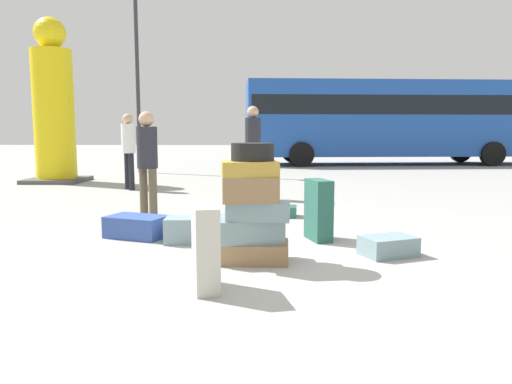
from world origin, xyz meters
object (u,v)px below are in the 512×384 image
object	(u,v)px
suitcase_teal_behind_tower	(273,211)
person_tourist_with_camera	(253,144)
suitcase_navy_upright_blue	(137,227)
suitcase_slate_left_side	(388,246)
suitcase_teal_right_side	(318,210)
suitcase_tower	(252,211)
suitcase_slate_white_trunk	(189,230)
person_passerby_in_red	(147,156)
yellow_dummy_statue	(54,110)
suitcase_cream_foreground_near	(205,248)
parked_bus	(388,117)
person_bearded_onlooker	(129,145)
suitcase_slate_foreground_far	(228,224)
lamp_post	(136,38)

from	to	relation	value
suitcase_teal_behind_tower	person_tourist_with_camera	world-z (taller)	person_tourist_with_camera
suitcase_navy_upright_blue	suitcase_slate_left_side	bearing A→B (deg)	3.34
suitcase_slate_left_side	suitcase_teal_right_side	xyz separation A→B (m)	(-0.65, 0.73, 0.26)
suitcase_tower	suitcase_teal_right_side	distance (m)	1.27
suitcase_slate_white_trunk	person_tourist_with_camera	xyz separation A→B (m)	(0.66, 3.73, 0.91)
suitcase_teal_behind_tower	person_passerby_in_red	world-z (taller)	person_passerby_in_red
suitcase_slate_left_side	yellow_dummy_statue	bearing A→B (deg)	110.30
suitcase_tower	yellow_dummy_statue	xyz separation A→B (m)	(-5.19, 7.58, 1.30)
suitcase_teal_right_side	suitcase_cream_foreground_near	world-z (taller)	suitcase_teal_right_side
yellow_dummy_statue	parked_bus	size ratio (longest dim) A/B	0.37
suitcase_teal_behind_tower	person_bearded_onlooker	size ratio (longest dim) A/B	0.43
person_bearded_onlooker	suitcase_cream_foreground_near	bearing A→B (deg)	-19.46
suitcase_navy_upright_blue	parked_bus	world-z (taller)	parked_bus
suitcase_tower	suitcase_navy_upright_blue	size ratio (longest dim) A/B	1.67
suitcase_slate_foreground_far	suitcase_slate_white_trunk	bearing A→B (deg)	-122.28
parked_bus	lamp_post	xyz separation A→B (m)	(-8.71, -3.90, 2.26)
suitcase_slate_white_trunk	parked_bus	world-z (taller)	parked_bus
yellow_dummy_statue	lamp_post	size ratio (longest dim) A/B	0.65
person_passerby_in_red	suitcase_teal_right_side	bearing A→B (deg)	9.16
person_passerby_in_red	yellow_dummy_statue	world-z (taller)	yellow_dummy_statue
person_bearded_onlooker	person_passerby_in_red	size ratio (longest dim) A/B	1.06
suitcase_tower	person_passerby_in_red	bearing A→B (deg)	124.02
suitcase_slate_left_side	person_bearded_onlooker	world-z (taller)	person_bearded_onlooker
suitcase_teal_behind_tower	person_passerby_in_red	xyz separation A→B (m)	(-1.85, -0.26, 0.86)
suitcase_tower	suitcase_slate_foreground_far	bearing A→B (deg)	104.28
suitcase_slate_left_side	suitcase_cream_foreground_near	size ratio (longest dim) A/B	0.77
person_passerby_in_red	person_bearded_onlooker	bearing A→B (deg)	148.64
suitcase_cream_foreground_near	person_bearded_onlooker	world-z (taller)	person_bearded_onlooker
suitcase_tower	person_bearded_onlooker	world-z (taller)	person_bearded_onlooker
suitcase_tower	suitcase_navy_upright_blue	distance (m)	1.86
suitcase_navy_upright_blue	lamp_post	size ratio (longest dim) A/B	0.11
suitcase_slate_left_side	parked_bus	size ratio (longest dim) A/B	0.05
suitcase_navy_upright_blue	parked_bus	distance (m)	14.81
suitcase_tower	person_tourist_with_camera	xyz separation A→B (m)	(-0.10, 4.56, 0.53)
suitcase_teal_behind_tower	yellow_dummy_statue	bearing A→B (deg)	142.83
person_passerby_in_red	lamp_post	bearing A→B (deg)	144.20
suitcase_tower	suitcase_slate_white_trunk	xyz separation A→B (m)	(-0.75, 0.83, -0.37)
suitcase_teal_behind_tower	person_passerby_in_red	bearing A→B (deg)	-166.94
suitcase_cream_foreground_near	suitcase_navy_upright_blue	bearing A→B (deg)	105.47
yellow_dummy_statue	parked_bus	world-z (taller)	yellow_dummy_statue
suitcase_teal_behind_tower	suitcase_slate_white_trunk	distance (m)	2.04
suitcase_tower	suitcase_teal_right_side	bearing A→B (deg)	52.53
suitcase_teal_behind_tower	suitcase_slate_left_side	bearing A→B (deg)	-58.39
suitcase_slate_white_trunk	suitcase_slate_foreground_far	bearing A→B (deg)	50.01
suitcase_slate_left_side	suitcase_cream_foreground_near	bearing A→B (deg)	-169.38
person_tourist_with_camera	parked_bus	distance (m)	11.05
suitcase_teal_right_side	parked_bus	world-z (taller)	parked_bus
suitcase_navy_upright_blue	person_tourist_with_camera	distance (m)	3.81
suitcase_navy_upright_blue	person_tourist_with_camera	world-z (taller)	person_tourist_with_camera
suitcase_cream_foreground_near	person_tourist_with_camera	xyz separation A→B (m)	(0.26, 5.42, 0.70)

